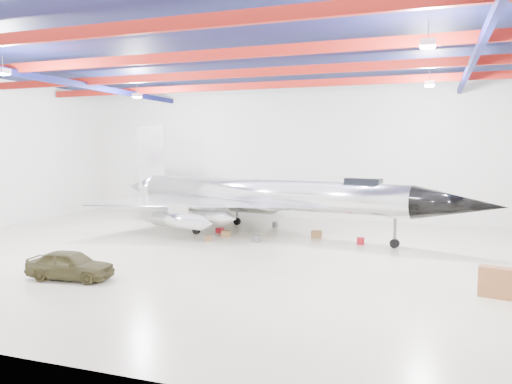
% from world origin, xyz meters
% --- Properties ---
extents(floor, '(40.00, 40.00, 0.00)m').
position_xyz_m(floor, '(0.00, 0.00, 0.00)').
color(floor, '#B7AE91').
rests_on(floor, ground).
extents(wall_back, '(40.00, 0.00, 40.00)m').
position_xyz_m(wall_back, '(0.00, 15.00, 5.50)').
color(wall_back, silver).
rests_on(wall_back, floor).
extents(ceiling, '(40.00, 40.00, 0.00)m').
position_xyz_m(ceiling, '(0.00, 0.00, 11.00)').
color(ceiling, '#0A0F38').
rests_on(ceiling, wall_back).
extents(ceiling_structure, '(39.50, 29.50, 1.08)m').
position_xyz_m(ceiling_structure, '(0.00, 0.00, 10.32)').
color(ceiling_structure, maroon).
rests_on(ceiling_structure, ceiling).
extents(jet_aircraft, '(27.63, 19.04, 7.62)m').
position_xyz_m(jet_aircraft, '(-0.47, 6.49, 2.50)').
color(jet_aircraft, silver).
rests_on(jet_aircraft, floor).
extents(jeep, '(4.06, 2.01, 1.33)m').
position_xyz_m(jeep, '(-4.93, -7.60, 0.67)').
color(jeep, '#3D391E').
rests_on(jeep, floor).
extents(desk, '(1.43, 0.94, 1.20)m').
position_xyz_m(desk, '(12.83, -4.20, 0.60)').
color(desk, brown).
rests_on(desk, floor).
extents(crate_ply, '(0.58, 0.52, 0.33)m').
position_xyz_m(crate_ply, '(-3.05, 3.06, 0.16)').
color(crate_ply, olive).
rests_on(crate_ply, floor).
extents(toolbox_red, '(0.57, 0.50, 0.35)m').
position_xyz_m(toolbox_red, '(-3.55, 6.02, 0.17)').
color(toolbox_red, maroon).
rests_on(toolbox_red, floor).
extents(engine_drum, '(0.51, 0.51, 0.43)m').
position_xyz_m(engine_drum, '(0.00, 3.63, 0.21)').
color(engine_drum, '#59595B').
rests_on(engine_drum, floor).
extents(parts_bin, '(0.67, 0.54, 0.46)m').
position_xyz_m(parts_bin, '(3.24, 6.37, 0.23)').
color(parts_bin, olive).
rests_on(parts_bin, floor).
extents(crate_small, '(0.42, 0.38, 0.24)m').
position_xyz_m(crate_small, '(-5.82, 7.77, 0.12)').
color(crate_small, '#59595B').
rests_on(crate_small, floor).
extents(tool_chest, '(0.61, 0.61, 0.42)m').
position_xyz_m(tool_chest, '(6.28, 5.02, 0.21)').
color(tool_chest, maroon).
rests_on(tool_chest, floor).
extents(oil_barrel, '(0.69, 0.60, 0.41)m').
position_xyz_m(oil_barrel, '(-2.53, 4.71, 0.21)').
color(oil_barrel, olive).
rests_on(oil_barrel, floor).
extents(spares_box, '(0.58, 0.58, 0.40)m').
position_xyz_m(spares_box, '(-0.67, 9.73, 0.20)').
color(spares_box, '#59595B').
rests_on(spares_box, floor).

